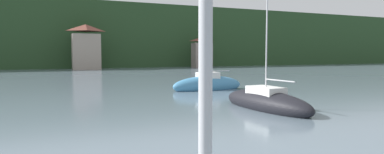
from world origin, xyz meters
TOP-DOWN VIEW (x-y plane):
  - wooded_hillside at (4.19, 152.17)m, footprint 352.00×66.67m
  - shore_building_west at (0.00, 108.54)m, footprint 6.65×4.83m
  - shore_building_westcentral at (30.10, 107.89)m, footprint 5.33×3.45m
  - sailboat_mid_0 at (5.49, 44.74)m, footprint 2.95×8.60m
  - sailboat_far_2 at (7.15, 57.19)m, footprint 8.05×2.46m

SIDE VIEW (x-z plane):
  - sailboat_mid_0 at x=5.49m, z-range -5.11..6.06m
  - sailboat_far_2 at x=7.15m, z-range -4.18..5.25m
  - shore_building_westcentral at x=30.10m, z-range -0.12..8.18m
  - shore_building_west at x=0.00m, z-range -0.16..10.57m
  - wooded_hillside at x=4.19m, z-range -10.69..25.58m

